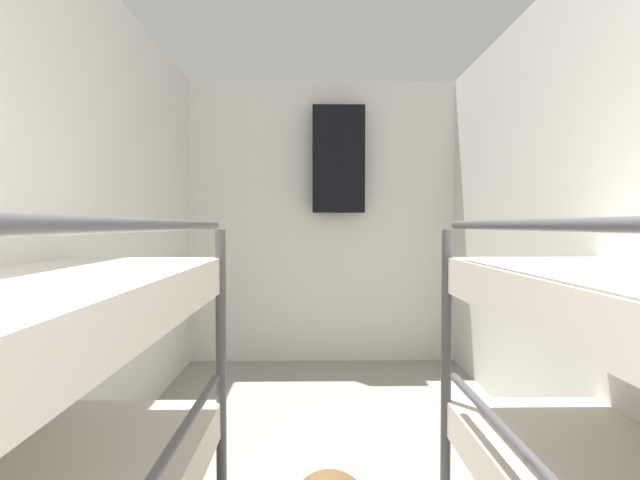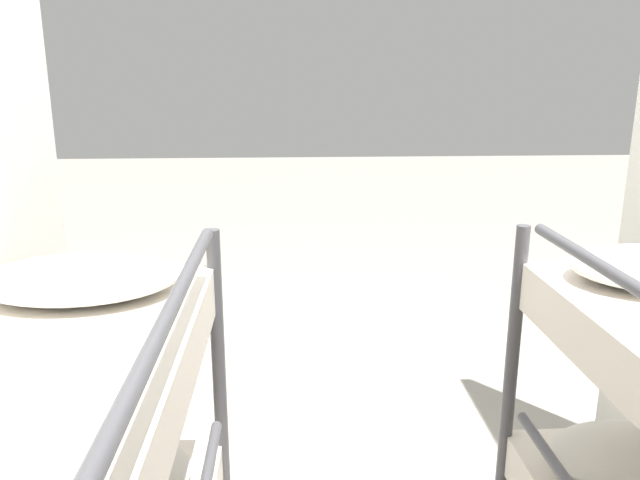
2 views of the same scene
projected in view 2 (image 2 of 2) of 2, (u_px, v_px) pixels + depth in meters
ground_plane at (348, 451)px, 2.79m from camera, size 20.00×20.00×0.00m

